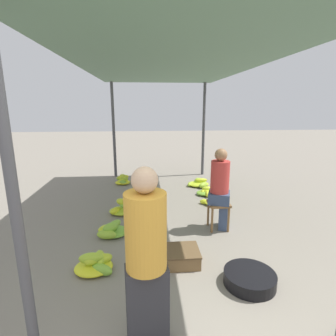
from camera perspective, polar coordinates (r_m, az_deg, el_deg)
The scene contains 16 objects.
canopy_post_front_left at distance 2.10m, azimuth -30.30°, elevation -7.81°, with size 0.08×0.08×2.65m, color #4C4C51.
canopy_post_back_left at distance 7.61m, azimuth -11.73°, elevation 7.93°, with size 0.08×0.08×2.65m, color #4C4C51.
canopy_post_back_right at distance 7.74m, azimuth 7.74°, elevation 8.17°, with size 0.08×0.08×2.65m, color #4C4C51.
canopy_tarp at distance 4.70m, azimuth -0.10°, elevation 21.39°, with size 2.97×6.16×0.04m, color #567A60.
vendor_foreground at distance 2.25m, azimuth -4.75°, elevation -18.87°, with size 0.38×0.38×1.58m.
stool at distance 4.46m, azimuth 10.93°, elevation -8.52°, with size 0.34×0.34×0.46m.
vendor_seated at distance 4.36m, azimuth 11.37°, elevation -4.21°, with size 0.43×0.43×1.36m.
basin_black at distance 3.41m, azimuth 17.32°, elevation -21.97°, with size 0.59×0.59×0.15m.
banana_pile_left_0 at distance 3.61m, azimuth -15.49°, elevation -19.44°, with size 0.51×0.46×0.25m.
banana_pile_left_1 at distance 4.40m, azimuth -12.21°, elevation -13.08°, with size 0.52×0.64×0.23m.
banana_pile_left_2 at distance 5.16m, azimuth -9.89°, elevation -8.72°, with size 0.51×0.47×0.30m.
banana_pile_left_3 at distance 6.98m, azimuth -9.83°, elevation -2.59°, with size 0.39×0.42×0.27m.
banana_pile_right_0 at distance 6.14m, azimuth 8.21°, elevation -5.17°, with size 0.44×0.45×0.19m.
banana_pile_right_1 at distance 5.60m, azimuth 9.80°, elevation -7.19°, with size 0.54×0.39×0.18m.
banana_pile_right_2 at distance 6.78m, azimuth 6.71°, elevation -3.32°, with size 0.59×0.58×0.20m.
crate_near at distance 3.62m, azimuth 3.21°, elevation -18.60°, with size 0.43×0.43×0.19m.
Camera 1 is at (-0.38, -1.46, 2.02)m, focal length 28.00 mm.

